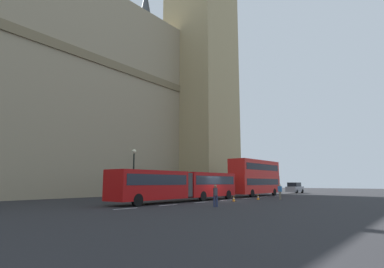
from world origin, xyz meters
TOP-DOWN VIEW (x-y plane):
  - ground_plane at (0.00, 0.00)m, footprint 160.00×160.00m
  - lane_centre_marking at (1.25, 0.00)m, footprint 29.80×0.16m
  - parliament_facade at (-13.98, 20.00)m, footprint 57.57×6.22m
  - articulated_bus at (-3.90, 1.99)m, footprint 16.62×2.54m
  - double_decker_bus at (12.29, 2.00)m, footprint 10.92×2.54m
  - sedan_lead at (27.94, 2.17)m, footprint 4.40×1.86m
  - traffic_cone_west at (-0.54, -1.96)m, footprint 0.36×0.36m
  - traffic_cone_middle at (3.76, -2.47)m, footprint 0.36×0.36m
  - street_lamp at (-6.11, 6.50)m, footprint 0.44×0.44m
  - pedestrian_near_cones at (-7.23, -4.23)m, footprint 0.44×0.46m
  - pedestrian_by_kerb at (5.79, -4.13)m, footprint 0.36×0.41m

SIDE VIEW (x-z plane):
  - ground_plane at x=0.00m, z-range 0.00..0.00m
  - lane_centre_marking at x=1.25m, z-range 0.00..0.01m
  - traffic_cone_west at x=-0.54m, z-range -0.01..0.57m
  - traffic_cone_middle at x=3.76m, z-range -0.01..0.57m
  - pedestrian_near_cones at x=-7.23m, z-range 0.07..1.76m
  - pedestrian_by_kerb at x=5.79m, z-range 0.07..1.76m
  - sedan_lead at x=27.94m, z-range -0.01..1.84m
  - articulated_bus at x=-3.90m, z-range 0.30..3.20m
  - double_decker_bus at x=12.29m, z-range 0.26..5.16m
  - street_lamp at x=-6.11m, z-range 0.42..5.69m
  - parliament_facade at x=-13.98m, z-range -3.05..33.27m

